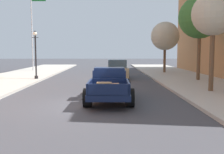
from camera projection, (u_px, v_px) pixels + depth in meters
ground_plane at (90, 105)px, 11.52m from camera, size 140.00×140.00×0.00m
hotrod_truck_navy at (109, 85)px, 12.67m from camera, size 2.26×4.97×1.58m
car_background_tan at (117, 70)px, 22.63m from camera, size 1.92×4.32×1.65m
street_lamp_far at (36, 51)px, 20.93m from camera, size 0.50×0.32×3.85m
flagpole at (34, 21)px, 29.96m from camera, size 1.74×0.16×9.16m
street_tree_nearest at (213, 15)px, 14.31m from camera, size 2.36×2.36×5.42m
street_tree_second at (200, 17)px, 19.92m from camera, size 3.23×3.23×6.40m
street_tree_third at (165, 36)px, 27.22m from camera, size 2.93×2.93×5.24m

